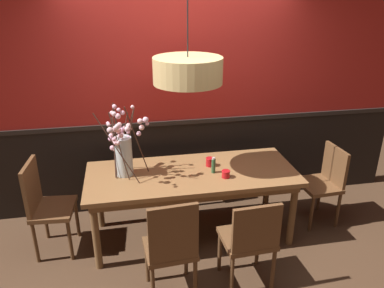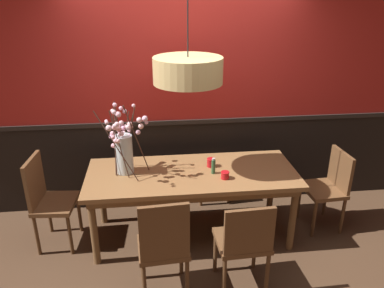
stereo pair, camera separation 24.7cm
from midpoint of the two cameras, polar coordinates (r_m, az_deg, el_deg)
The scene contains 13 objects.
ground_plane at distance 4.21m, azimuth -1.73°, elevation -13.50°, with size 24.00×24.00×0.00m, color #4C3321.
back_wall at distance 4.26m, azimuth -3.54°, elevation 8.46°, with size 5.35×0.14×2.89m.
dining_table at distance 3.85m, azimuth -1.84°, elevation -5.38°, with size 2.12×0.87×0.76m.
chair_far_side_right at distance 4.70m, azimuth 0.49°, elevation -1.65°, with size 0.45×0.46×0.98m.
chair_head_east_end at distance 4.40m, azimuth 17.91°, elevation -5.23°, with size 0.41×0.45×0.89m.
chair_head_west_end at distance 4.02m, azimuth -23.06°, elevation -8.19°, with size 0.42×0.47×0.97m.
chair_near_side_left at distance 3.19m, azimuth -5.43°, elevation -15.13°, with size 0.44×0.41×0.97m.
chair_near_side_right at distance 3.32m, azimuth 6.66°, elevation -14.03°, with size 0.46×0.43×0.89m.
vase_with_blossoms at distance 3.73m, azimuth -12.24°, elevation -1.11°, with size 0.50×0.59×0.77m.
candle_holder_nearer_center at distance 3.69m, azimuth 3.24°, elevation -4.58°, with size 0.08×0.08×0.07m.
candle_holder_nearer_edge at distance 3.92m, azimuth 0.91°, elevation -2.75°, with size 0.08×0.08×0.09m.
condiment_bottle at distance 3.76m, azimuth 1.39°, elevation -3.30°, with size 0.04×0.04×0.17m.
pendant_lamp at distance 3.48m, azimuth -2.71°, elevation 11.05°, with size 0.64×0.64×1.23m.
Camera 1 is at (-0.63, -3.33, 2.49)m, focal length 35.22 mm.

